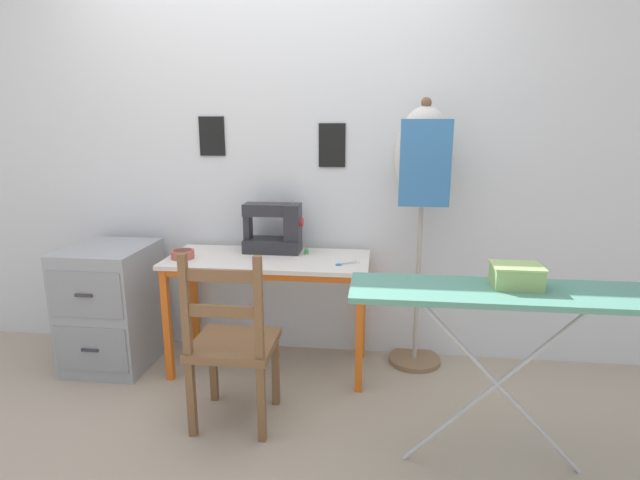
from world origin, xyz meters
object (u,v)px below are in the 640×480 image
Objects in this scene: scissors at (344,264)px; filing_cabinet at (112,306)px; thread_spool_near_machine at (307,251)px; ironing_board at (505,300)px; storage_box at (516,276)px; wooden_chair at (232,345)px; sewing_machine at (276,229)px; dress_form at (423,172)px; fabric_bowl at (183,254)px.

filing_cabinet reaches higher than scissors.
ironing_board is (0.94, -0.87, 0.05)m from thread_spool_near_machine.
storage_box is (2.18, -0.68, 0.49)m from filing_cabinet.
wooden_chair is 0.73× the size of ironing_board.
wooden_chair is at bearing -111.04° from thread_spool_near_machine.
scissors is 0.15× the size of wooden_chair.
sewing_machine is 0.29× the size of ironing_board.
dress_form is (0.86, 0.03, 0.35)m from sewing_machine.
wooden_chair reaches higher than thread_spool_near_machine.
scissors is at bearing -148.77° from dress_form.
scissors is 0.08× the size of dress_form.
fabric_bowl is at bearing -166.20° from thread_spool_near_machine.
storage_box is (0.32, -0.90, -0.33)m from dress_form.
filing_cabinet reaches higher than thread_spool_near_machine.
storage_box is (1.18, -0.86, 0.02)m from sewing_machine.
storage_box is (0.75, -0.64, 0.16)m from scissors.
dress_form is at bearing 39.15° from wooden_chair.
sewing_machine is at bearing 141.17° from ironing_board.
scissors is at bearing 135.79° from ironing_board.
fabric_bowl is at bearing 158.88° from storage_box.
dress_form reaches higher than scissors.
wooden_chair reaches higher than scissors.
filing_cabinet is (-1.00, -0.18, -0.47)m from sewing_machine.
storage_box is at bearing -70.43° from dress_form.
wooden_chair is at bearing -135.20° from scissors.
dress_form is at bearing 10.11° from fabric_bowl.
dress_form is (0.94, 0.76, 0.77)m from wooden_chair.
thread_spool_near_machine is at bearing 137.12° from ironing_board.
thread_spool_near_machine is (-0.24, 0.19, 0.02)m from scissors.
fabric_bowl is 0.60m from filing_cabinet.
wooden_chair is (0.44, -0.52, -0.30)m from fabric_bowl.
fabric_bowl and filing_cabinet have the same top height.
sewing_machine is at bearing 143.83° from storage_box.
filing_cabinet is 0.46× the size of dress_form.
dress_form reaches higher than wooden_chair.
fabric_bowl reaches higher than thread_spool_near_machine.
thread_spool_near_machine is at bearing 68.96° from wooden_chair.
sewing_machine reaches higher than thread_spool_near_machine.
scissors is 1.00m from storage_box.
fabric_bowl is 0.67× the size of storage_box.
fabric_bowl is 0.74m from wooden_chair.
scissors is 3.78× the size of thread_spool_near_machine.
sewing_machine is 9.98× the size of thread_spool_near_machine.
dress_form is at bearing 105.93° from ironing_board.
ironing_board is (1.21, -0.18, 0.35)m from wooden_chair.
thread_spool_near_machine is 0.05× the size of filing_cabinet.
dress_form is at bearing 31.23° from scissors.
dress_form is (1.37, 0.24, 0.46)m from fabric_bowl.
storage_box reaches higher than fabric_bowl.
fabric_bowl is at bearing 156.90° from ironing_board.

